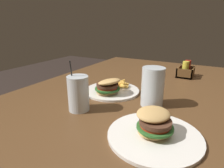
% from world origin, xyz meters
% --- Properties ---
extents(dining_table, '(1.66, 1.15, 0.76)m').
position_xyz_m(dining_table, '(0.00, 0.00, 0.66)').
color(dining_table, brown).
rests_on(dining_table, ground_plane).
extents(meal_plate_near, '(0.26, 0.26, 0.09)m').
position_xyz_m(meal_plate_near, '(0.04, -0.14, 0.78)').
color(meal_plate_near, white).
rests_on(meal_plate_near, dining_table).
extents(beer_glass, '(0.09, 0.09, 0.16)m').
position_xyz_m(beer_glass, '(0.07, 0.07, 0.83)').
color(beer_glass, silver).
rests_on(beer_glass, dining_table).
extents(juice_glass, '(0.08, 0.08, 0.19)m').
position_xyz_m(juice_glass, '(0.25, -0.16, 0.82)').
color(juice_glass, silver).
rests_on(juice_glass, dining_table).
extents(spoon, '(0.10, 0.15, 0.01)m').
position_xyz_m(spoon, '(0.15, -0.22, 0.77)').
color(spoon, silver).
rests_on(spoon, dining_table).
extents(meal_plate_far, '(0.28, 0.28, 0.09)m').
position_xyz_m(meal_plate_far, '(0.28, 0.15, 0.78)').
color(meal_plate_far, white).
rests_on(meal_plate_far, dining_table).
extents(condiment_caddy, '(0.12, 0.09, 0.10)m').
position_xyz_m(condiment_caddy, '(-0.44, 0.12, 0.79)').
color(condiment_caddy, brown).
rests_on(condiment_caddy, dining_table).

